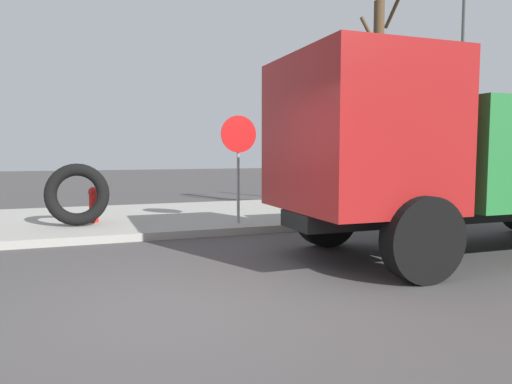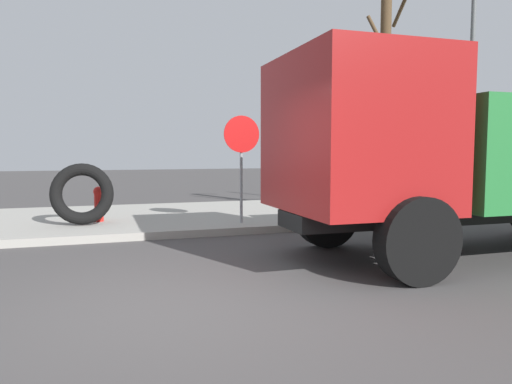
{
  "view_description": "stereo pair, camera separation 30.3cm",
  "coord_description": "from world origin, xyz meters",
  "px_view_note": "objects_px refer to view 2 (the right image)",
  "views": [
    {
      "loc": [
        -1.04,
        -4.87,
        1.64
      ],
      "look_at": [
        1.85,
        2.89,
        0.94
      ],
      "focal_mm": 33.74,
      "sensor_mm": 36.0,
      "label": 1
    },
    {
      "loc": [
        -0.76,
        -4.97,
        1.64
      ],
      "look_at": [
        1.85,
        2.89,
        0.94
      ],
      "focal_mm": 33.74,
      "sensor_mm": 36.0,
      "label": 2
    }
  ],
  "objects_px": {
    "dump_truck_green": "(482,153)",
    "stop_sign": "(241,149)",
    "bare_tree": "(385,101)",
    "street_light_pole": "(471,90)",
    "fire_hydrant": "(99,203)",
    "loose_tire": "(82,194)"
  },
  "relations": [
    {
      "from": "stop_sign",
      "to": "loose_tire",
      "type": "bearing_deg",
      "value": 166.35
    },
    {
      "from": "dump_truck_green",
      "to": "stop_sign",
      "type": "bearing_deg",
      "value": 131.03
    },
    {
      "from": "stop_sign",
      "to": "street_light_pole",
      "type": "relative_size",
      "value": 0.37
    },
    {
      "from": "loose_tire",
      "to": "stop_sign",
      "type": "bearing_deg",
      "value": -13.65
    },
    {
      "from": "stop_sign",
      "to": "street_light_pole",
      "type": "xyz_separation_m",
      "value": [
        6.08,
        0.29,
        1.47
      ]
    },
    {
      "from": "loose_tire",
      "to": "bare_tree",
      "type": "xyz_separation_m",
      "value": [
        7.19,
        0.17,
        2.12
      ]
    },
    {
      "from": "bare_tree",
      "to": "fire_hydrant",
      "type": "bearing_deg",
      "value": 178.09
    },
    {
      "from": "fire_hydrant",
      "to": "loose_tire",
      "type": "xyz_separation_m",
      "value": [
        -0.32,
        -0.4,
        0.24
      ]
    },
    {
      "from": "fire_hydrant",
      "to": "stop_sign",
      "type": "distance_m",
      "value": 3.28
    },
    {
      "from": "loose_tire",
      "to": "street_light_pole",
      "type": "height_order",
      "value": "street_light_pole"
    },
    {
      "from": "dump_truck_green",
      "to": "bare_tree",
      "type": "height_order",
      "value": "bare_tree"
    },
    {
      "from": "bare_tree",
      "to": "stop_sign",
      "type": "bearing_deg",
      "value": -166.86
    },
    {
      "from": "fire_hydrant",
      "to": "dump_truck_green",
      "type": "distance_m",
      "value": 7.49
    },
    {
      "from": "dump_truck_green",
      "to": "street_light_pole",
      "type": "xyz_separation_m",
      "value": [
        3.1,
        3.72,
        1.56
      ]
    },
    {
      "from": "bare_tree",
      "to": "street_light_pole",
      "type": "distance_m",
      "value": 2.16
    },
    {
      "from": "dump_truck_green",
      "to": "bare_tree",
      "type": "bearing_deg",
      "value": 76.51
    },
    {
      "from": "fire_hydrant",
      "to": "stop_sign",
      "type": "relative_size",
      "value": 0.34
    },
    {
      "from": "fire_hydrant",
      "to": "street_light_pole",
      "type": "xyz_separation_m",
      "value": [
        8.91,
        -0.88,
        2.62
      ]
    },
    {
      "from": "bare_tree",
      "to": "street_light_pole",
      "type": "bearing_deg",
      "value": -17.5
    },
    {
      "from": "dump_truck_green",
      "to": "bare_tree",
      "type": "distance_m",
      "value": 4.67
    },
    {
      "from": "fire_hydrant",
      "to": "bare_tree",
      "type": "xyz_separation_m",
      "value": [
        6.86,
        -0.23,
        2.36
      ]
    },
    {
      "from": "dump_truck_green",
      "to": "street_light_pole",
      "type": "distance_m",
      "value": 5.08
    }
  ]
}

